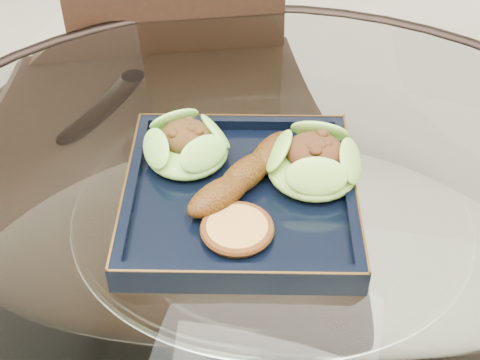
# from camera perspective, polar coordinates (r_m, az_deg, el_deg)

# --- Properties ---
(dining_table) EXTENTS (1.13, 1.13, 0.77)m
(dining_table) POSITION_cam_1_polar(r_m,az_deg,el_deg) (0.89, 2.22, -12.40)
(dining_table) COLOR white
(dining_table) RESTS_ON ground
(dining_chair) EXTENTS (0.52, 0.52, 0.91)m
(dining_chair) POSITION_cam_1_polar(r_m,az_deg,el_deg) (1.24, -4.42, 0.95)
(dining_chair) COLOR black
(dining_chair) RESTS_ON ground
(navy_plate) EXTENTS (0.33, 0.33, 0.02)m
(navy_plate) POSITION_cam_1_polar(r_m,az_deg,el_deg) (0.79, 0.00, -1.62)
(navy_plate) COLOR black
(navy_plate) RESTS_ON dining_table
(lettuce_wrap_left) EXTENTS (0.13, 0.13, 0.04)m
(lettuce_wrap_left) POSITION_cam_1_polar(r_m,az_deg,el_deg) (0.82, -4.58, 2.77)
(lettuce_wrap_left) COLOR #5BA931
(lettuce_wrap_left) RESTS_ON navy_plate
(lettuce_wrap_right) EXTENTS (0.14, 0.14, 0.04)m
(lettuce_wrap_right) POSITION_cam_1_polar(r_m,az_deg,el_deg) (0.80, 6.30, 1.34)
(lettuce_wrap_right) COLOR #65A42F
(lettuce_wrap_right) RESTS_ON navy_plate
(roasted_plantain) EXTENTS (0.11, 0.18, 0.03)m
(roasted_plantain) POSITION_cam_1_polar(r_m,az_deg,el_deg) (0.78, 0.48, 0.53)
(roasted_plantain) COLOR #5A3009
(roasted_plantain) RESTS_ON navy_plate
(crumb_patty) EXTENTS (0.07, 0.07, 0.01)m
(crumb_patty) POSITION_cam_1_polar(r_m,az_deg,el_deg) (0.73, -0.25, -4.28)
(crumb_patty) COLOR #C78F42
(crumb_patty) RESTS_ON navy_plate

